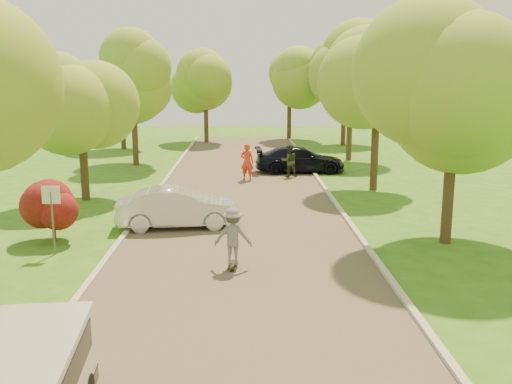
{
  "coord_description": "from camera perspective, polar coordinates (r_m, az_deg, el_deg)",
  "views": [
    {
      "loc": [
        0.1,
        -13.13,
        5.48
      ],
      "look_at": [
        0.54,
        7.22,
        1.3
      ],
      "focal_mm": 40.0,
      "sensor_mm": 36.0,
      "label": 1
    }
  ],
  "objects": [
    {
      "name": "road",
      "position": [
        21.83,
        -1.45,
        -2.93
      ],
      "size": [
        8.0,
        60.0,
        0.01
      ],
      "primitive_type": "cube",
      "color": "#4C4438",
      "rests_on": "ground"
    },
    {
      "name": "tree_l_far",
      "position": [
        35.73,
        -11.92,
        11.34
      ],
      "size": [
        4.92,
        4.8,
        7.79
      ],
      "color": "#382619",
      "rests_on": "ground"
    },
    {
      "name": "curb_left",
      "position": [
        22.21,
        -11.97,
        -2.78
      ],
      "size": [
        0.18,
        60.0,
        0.12
      ],
      "primitive_type": "cube",
      "color": "#B2AD9E",
      "rests_on": "ground"
    },
    {
      "name": "tree_bg_c",
      "position": [
        47.22,
        -4.81,
        11.01
      ],
      "size": [
        4.92,
        4.8,
        7.33
      ],
      "color": "#382619",
      "rests_on": "ground"
    },
    {
      "name": "tree_bg_b",
      "position": [
        45.86,
        9.17,
        11.53
      ],
      "size": [
        5.12,
        5.0,
        7.95
      ],
      "color": "#382619",
      "rests_on": "ground"
    },
    {
      "name": "dark_sedan",
      "position": [
        32.77,
        4.4,
        3.25
      ],
      "size": [
        5.17,
        2.27,
        1.48
      ],
      "primitive_type": "imported",
      "rotation": [
        0.0,
        0.0,
        1.61
      ],
      "color": "black",
      "rests_on": "ground"
    },
    {
      "name": "tree_r_far",
      "position": [
        37.81,
        9.87,
        11.97
      ],
      "size": [
        5.33,
        5.2,
        8.34
      ],
      "color": "#382619",
      "rests_on": "ground"
    },
    {
      "name": "tree_r_mida",
      "position": [
        19.41,
        20.06,
        11.08
      ],
      "size": [
        5.13,
        5.0,
        7.95
      ],
      "color": "#382619",
      "rests_on": "ground"
    },
    {
      "name": "tree_bg_d",
      "position": [
        49.3,
        3.65,
        11.39
      ],
      "size": [
        5.12,
        5.0,
        7.72
      ],
      "color": "#382619",
      "rests_on": "ground"
    },
    {
      "name": "tree_l_midb",
      "position": [
        26.08,
        -16.82,
        9.15
      ],
      "size": [
        4.3,
        4.2,
        6.62
      ],
      "color": "#382619",
      "rests_on": "ground"
    },
    {
      "name": "silver_sedan",
      "position": [
        20.99,
        -7.76,
        -1.57
      ],
      "size": [
        4.59,
        1.99,
        1.47
      ],
      "primitive_type": "imported",
      "rotation": [
        0.0,
        0.0,
        1.67
      ],
      "color": "silver",
      "rests_on": "ground"
    },
    {
      "name": "longboard",
      "position": [
        16.65,
        -2.29,
        -7.29
      ],
      "size": [
        0.3,
        0.88,
        0.1
      ],
      "rotation": [
        0.0,
        0.0,
        3.07
      ],
      "color": "black",
      "rests_on": "ground"
    },
    {
      "name": "red_shrub",
      "position": [
        20.18,
        -19.69,
        -1.63
      ],
      "size": [
        1.7,
        1.7,
        1.95
      ],
      "color": "#382619",
      "rests_on": "ground"
    },
    {
      "name": "person_olive",
      "position": [
        31.13,
        3.35,
        3.12
      ],
      "size": [
        0.96,
        0.8,
        1.79
      ],
      "primitive_type": "imported",
      "rotation": [
        0.0,
        0.0,
        3.3
      ],
      "color": "#28301D",
      "rests_on": "ground"
    },
    {
      "name": "ground",
      "position": [
        14.23,
        -1.57,
        -11.06
      ],
      "size": [
        100.0,
        100.0,
        0.0
      ],
      "primitive_type": "plane",
      "color": "#316417",
      "rests_on": "ground"
    },
    {
      "name": "street_sign",
      "position": [
        18.54,
        -19.76,
        -1.29
      ],
      "size": [
        0.55,
        0.06,
        2.17
      ],
      "color": "#59595E",
      "rests_on": "ground"
    },
    {
      "name": "person_striped",
      "position": [
        30.13,
        -0.9,
        3.01
      ],
      "size": [
        0.82,
        0.65,
        1.96
      ],
      "primitive_type": "imported",
      "rotation": [
        0.0,
        0.0,
        2.85
      ],
      "color": "red",
      "rests_on": "ground"
    },
    {
      "name": "tree_r_midb",
      "position": [
        27.9,
        12.43,
        10.1
      ],
      "size": [
        4.51,
        4.4,
        7.01
      ],
      "color": "#382619",
      "rests_on": "ground"
    },
    {
      "name": "tree_bg_a",
      "position": [
        44.04,
        -13.1,
        11.1
      ],
      "size": [
        5.12,
        5.0,
        7.72
      ],
      "color": "#382619",
      "rests_on": "ground"
    },
    {
      "name": "curb_right",
      "position": [
        22.17,
        9.09,
        -2.7
      ],
      "size": [
        0.18,
        60.0,
        0.12
      ],
      "primitive_type": "cube",
      "color": "#B2AD9E",
      "rests_on": "ground"
    },
    {
      "name": "skateboarder",
      "position": [
        16.39,
        -2.32,
        -4.45
      ],
      "size": [
        1.13,
        0.7,
        1.68
      ],
      "primitive_type": "imported",
      "rotation": [
        0.0,
        0.0,
        3.07
      ],
      "color": "slate",
      "rests_on": "longboard"
    }
  ]
}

